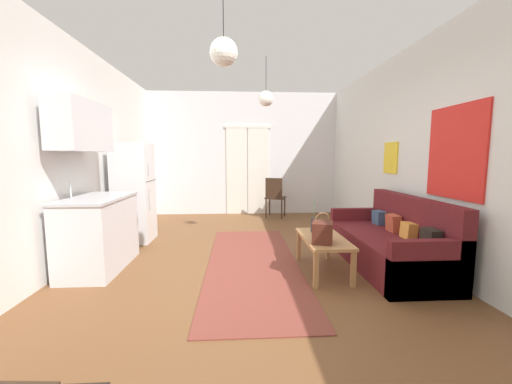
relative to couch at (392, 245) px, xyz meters
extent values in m
cube|color=brown|center=(-1.81, -0.16, -0.33)|extent=(5.06, 8.40, 0.10)
cube|color=silver|center=(-1.81, 3.79, 1.17)|extent=(4.66, 0.10, 2.90)
cube|color=white|center=(-1.97, 3.72, 0.75)|extent=(0.50, 0.02, 2.06)
cube|color=white|center=(-1.45, 3.72, 0.75)|extent=(0.50, 0.02, 2.06)
cube|color=white|center=(-1.71, 3.72, 1.81)|extent=(1.10, 0.03, 0.06)
cube|color=silver|center=(0.47, -0.16, 1.17)|extent=(0.10, 8.00, 2.90)
cube|color=red|center=(0.41, -0.46, 1.16)|extent=(0.02, 0.88, 1.01)
cube|color=yellow|center=(0.41, 0.94, 1.09)|extent=(0.02, 0.39, 0.48)
cube|color=white|center=(-4.08, -0.16, 1.17)|extent=(0.10, 8.00, 2.90)
cube|color=orange|center=(-4.02, 0.60, 1.54)|extent=(0.02, 0.32, 0.40)
cube|color=brown|center=(-1.76, 0.20, -0.27)|extent=(1.15, 3.36, 0.01)
cube|color=#5B191E|center=(-0.09, 0.00, -0.08)|extent=(0.83, 1.92, 0.40)
cube|color=#5B191E|center=(0.25, 0.00, 0.17)|extent=(0.15, 1.92, 0.89)
cube|color=#5B191E|center=(-0.09, -0.91, 0.02)|extent=(0.83, 0.11, 0.59)
cube|color=#5B191E|center=(-0.09, 0.91, 0.02)|extent=(0.83, 0.11, 0.59)
cube|color=black|center=(0.10, -0.62, 0.24)|extent=(0.14, 0.23, 0.23)
cube|color=gold|center=(0.11, -0.17, 0.22)|extent=(0.13, 0.19, 0.20)
cube|color=#B74C33|center=(0.10, 0.17, 0.24)|extent=(0.14, 0.23, 0.23)
cube|color=#3D5B7F|center=(0.11, 0.61, 0.22)|extent=(0.14, 0.20, 0.20)
cube|color=#B27F4C|center=(-0.93, -0.15, 0.13)|extent=(0.48, 0.99, 0.04)
cube|color=#B27F4C|center=(-1.13, -0.60, -0.08)|extent=(0.05, 0.05, 0.39)
cube|color=#B27F4C|center=(-0.72, -0.60, -0.08)|extent=(0.05, 0.05, 0.39)
cube|color=#B27F4C|center=(-1.13, 0.31, -0.08)|extent=(0.05, 0.05, 0.39)
cube|color=#B27F4C|center=(-0.72, 0.31, -0.08)|extent=(0.05, 0.05, 0.39)
cylinder|color=#2D2D33|center=(-0.98, 0.11, 0.24)|extent=(0.08, 0.08, 0.18)
cylinder|color=#477F42|center=(-0.98, 0.11, 0.45)|extent=(0.01, 0.01, 0.22)
cube|color=#512319|center=(-1.00, -0.37, 0.27)|extent=(0.29, 0.32, 0.23)
torus|color=brown|center=(-1.00, -0.37, 0.41)|extent=(0.17, 0.01, 0.17)
cube|color=white|center=(-3.64, 1.42, 0.52)|extent=(0.55, 0.60, 1.60)
cube|color=#4C4C51|center=(-3.36, 1.42, 0.72)|extent=(0.01, 0.58, 0.01)
cylinder|color=#B7BABF|center=(-3.35, 1.25, 0.91)|extent=(0.02, 0.02, 0.22)
cylinder|color=#B7BABF|center=(-3.35, 1.25, 0.43)|extent=(0.02, 0.02, 0.35)
cube|color=silver|center=(-3.66, 0.13, 0.16)|extent=(0.58, 1.14, 0.87)
cube|color=#B7BABF|center=(-3.66, 0.13, 0.61)|extent=(0.61, 1.17, 0.03)
cube|color=#999BA0|center=(-3.66, -0.01, 0.56)|extent=(0.36, 0.40, 0.10)
cylinder|color=#B7BABF|center=(-3.89, -0.01, 0.72)|extent=(0.02, 0.02, 0.20)
cube|color=silver|center=(-3.79, 0.13, 1.47)|extent=(0.32, 1.02, 0.59)
cylinder|color=#382619|center=(-0.86, 3.32, -0.06)|extent=(0.03, 0.03, 0.44)
cylinder|color=#382619|center=(-1.20, 3.44, -0.06)|extent=(0.03, 0.03, 0.44)
cylinder|color=#382619|center=(-0.98, 3.00, -0.06)|extent=(0.03, 0.03, 0.44)
cylinder|color=#382619|center=(-1.31, 3.12, -0.06)|extent=(0.03, 0.03, 0.44)
cube|color=#382619|center=(-1.09, 3.22, 0.18)|extent=(0.53, 0.52, 0.04)
cube|color=#382619|center=(-1.15, 3.05, 0.41)|extent=(0.37, 0.16, 0.45)
cylinder|color=black|center=(-2.07, -0.60, 2.43)|extent=(0.01, 0.01, 0.38)
sphere|color=white|center=(-2.07, -0.60, 2.10)|extent=(0.27, 0.27, 0.27)
cylinder|color=black|center=(-1.50, 1.14, 2.37)|extent=(0.01, 0.01, 0.51)
sphere|color=white|center=(-1.50, 1.14, 1.99)|extent=(0.24, 0.24, 0.24)
camera|label=1|loc=(-1.94, -3.68, 1.11)|focal=21.55mm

